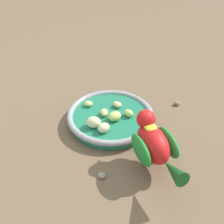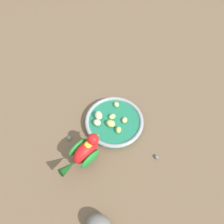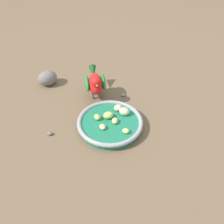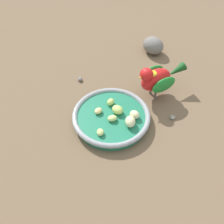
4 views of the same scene
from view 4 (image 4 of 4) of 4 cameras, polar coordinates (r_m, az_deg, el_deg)
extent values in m
plane|color=brown|center=(0.92, -0.29, -1.36)|extent=(4.00, 4.00, 0.00)
cylinder|color=#1E7251|center=(0.90, -0.15, -1.26)|extent=(0.22, 0.22, 0.02)
torus|color=#93969B|center=(0.89, -0.15, -0.74)|extent=(0.24, 0.24, 0.02)
ellipsoid|color=#B2CC66|center=(0.92, -0.27, 1.92)|extent=(0.03, 0.02, 0.02)
ellipsoid|color=#C6D17A|center=(0.84, -2.24, -3.87)|extent=(0.03, 0.03, 0.02)
ellipsoid|color=#B2CC66|center=(0.89, 1.06, 0.43)|extent=(0.04, 0.04, 0.02)
ellipsoid|color=#C6D17A|center=(0.88, 0.06, -1.21)|extent=(0.03, 0.04, 0.02)
ellipsoid|color=beige|center=(0.86, 3.51, -1.82)|extent=(0.05, 0.04, 0.03)
ellipsoid|color=#E5C67F|center=(0.90, -2.63, 0.22)|extent=(0.03, 0.03, 0.02)
ellipsoid|color=beige|center=(0.88, 4.33, -0.51)|extent=(0.03, 0.04, 0.02)
cylinder|color=#59544C|center=(0.98, 8.25, 3.31)|extent=(0.01, 0.01, 0.03)
cylinder|color=#59544C|center=(0.99, 7.38, 4.25)|extent=(0.01, 0.01, 0.03)
ellipsoid|color=red|center=(0.95, 8.37, 6.13)|extent=(0.12, 0.11, 0.07)
ellipsoid|color=#1E7F2D|center=(0.94, 9.87, 5.12)|extent=(0.08, 0.07, 0.05)
ellipsoid|color=#1E7F2D|center=(0.97, 7.65, 7.39)|extent=(0.08, 0.07, 0.05)
cone|color=#144719|center=(0.99, 12.17, 7.73)|extent=(0.07, 0.06, 0.04)
sphere|color=red|center=(0.91, 6.61, 7.11)|extent=(0.06, 0.06, 0.04)
cone|color=orange|center=(0.90, 5.55, 6.58)|extent=(0.02, 0.02, 0.02)
ellipsoid|color=yellow|center=(0.92, 7.66, 7.27)|extent=(0.04, 0.04, 0.01)
ellipsoid|color=slate|center=(1.16, 7.86, 12.47)|extent=(0.09, 0.10, 0.06)
ellipsoid|color=gray|center=(0.93, 11.47, -1.00)|extent=(0.02, 0.02, 0.01)
ellipsoid|color=slate|center=(1.04, -6.12, 6.24)|extent=(0.02, 0.02, 0.01)
camera|label=1|loc=(0.89, 39.57, 21.86)|focal=40.35mm
camera|label=2|loc=(1.03, 12.79, 52.73)|focal=35.57mm
camera|label=3|loc=(0.71, -66.36, 19.57)|focal=41.14mm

